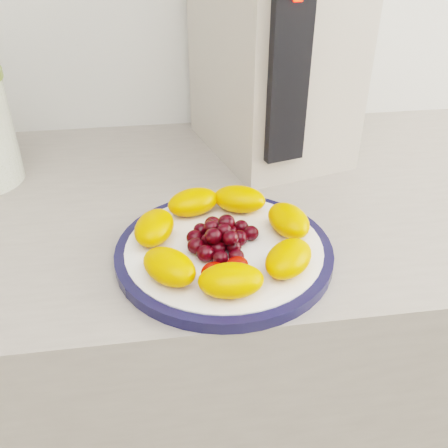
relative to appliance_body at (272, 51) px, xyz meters
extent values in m
cube|color=gray|center=(-0.15, -0.16, -0.62)|extent=(3.50, 0.60, 0.90)
cube|color=brown|center=(-0.15, -0.16, -0.65)|extent=(3.48, 0.58, 0.84)
cylinder|color=#111235|center=(-0.13, -0.33, -0.17)|extent=(0.28, 0.28, 0.01)
cylinder|color=white|center=(-0.13, -0.33, -0.17)|extent=(0.25, 0.25, 0.02)
cube|color=#B4A99A|center=(0.00, 0.00, 0.00)|extent=(0.26, 0.32, 0.35)
cube|color=black|center=(-0.01, -0.15, 0.00)|extent=(0.06, 0.03, 0.26)
ellipsoid|color=orange|center=(-0.04, -0.30, -0.14)|extent=(0.06, 0.08, 0.04)
ellipsoid|color=orange|center=(-0.09, -0.24, -0.14)|extent=(0.09, 0.07, 0.04)
ellipsoid|color=orange|center=(-0.16, -0.24, -0.14)|extent=(0.09, 0.07, 0.04)
ellipsoid|color=orange|center=(-0.21, -0.30, -0.14)|extent=(0.07, 0.08, 0.04)
ellipsoid|color=orange|center=(-0.20, -0.38, -0.14)|extent=(0.08, 0.09, 0.04)
ellipsoid|color=orange|center=(-0.13, -0.42, -0.14)|extent=(0.08, 0.05, 0.04)
ellipsoid|color=orange|center=(-0.06, -0.39, -0.14)|extent=(0.08, 0.09, 0.04)
ellipsoid|color=black|center=(-0.13, -0.33, -0.15)|extent=(0.02, 0.02, 0.02)
ellipsoid|color=black|center=(-0.11, -0.33, -0.15)|extent=(0.02, 0.02, 0.02)
ellipsoid|color=black|center=(-0.12, -0.31, -0.15)|extent=(0.02, 0.02, 0.02)
ellipsoid|color=black|center=(-0.14, -0.31, -0.15)|extent=(0.02, 0.02, 0.02)
ellipsoid|color=black|center=(-0.15, -0.33, -0.15)|extent=(0.02, 0.02, 0.02)
ellipsoid|color=black|center=(-0.14, -0.34, -0.15)|extent=(0.02, 0.02, 0.02)
ellipsoid|color=black|center=(-0.12, -0.34, -0.15)|extent=(0.02, 0.02, 0.02)
ellipsoid|color=black|center=(-0.09, -0.32, -0.15)|extent=(0.02, 0.02, 0.02)
ellipsoid|color=black|center=(-0.10, -0.30, -0.15)|extent=(0.02, 0.02, 0.02)
ellipsoid|color=black|center=(-0.12, -0.29, -0.15)|extent=(0.02, 0.02, 0.02)
ellipsoid|color=black|center=(-0.14, -0.29, -0.15)|extent=(0.02, 0.02, 0.02)
ellipsoid|color=black|center=(-0.15, -0.30, -0.15)|extent=(0.02, 0.02, 0.02)
ellipsoid|color=black|center=(-0.16, -0.32, -0.15)|extent=(0.02, 0.02, 0.02)
ellipsoid|color=black|center=(-0.16, -0.33, -0.15)|extent=(0.02, 0.02, 0.02)
ellipsoid|color=black|center=(-0.15, -0.35, -0.15)|extent=(0.02, 0.02, 0.02)
ellipsoid|color=black|center=(-0.14, -0.36, -0.15)|extent=(0.02, 0.02, 0.02)
ellipsoid|color=black|center=(-0.12, -0.36, -0.15)|extent=(0.02, 0.02, 0.02)
ellipsoid|color=black|center=(-0.13, -0.33, -0.13)|extent=(0.02, 0.02, 0.02)
ellipsoid|color=black|center=(-0.12, -0.31, -0.13)|extent=(0.02, 0.02, 0.02)
ellipsoid|color=black|center=(-0.14, -0.31, -0.13)|extent=(0.02, 0.02, 0.02)
ellipsoid|color=black|center=(-0.14, -0.34, -0.13)|extent=(0.02, 0.02, 0.02)
ellipsoid|color=black|center=(-0.12, -0.34, -0.13)|extent=(0.02, 0.02, 0.02)
ellipsoid|color=#CC0700|center=(-0.15, -0.39, -0.15)|extent=(0.03, 0.03, 0.02)
ellipsoid|color=#CC0700|center=(-0.12, -0.38, -0.15)|extent=(0.04, 0.04, 0.02)
camera|label=1|loc=(-0.20, -0.84, 0.21)|focal=40.00mm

